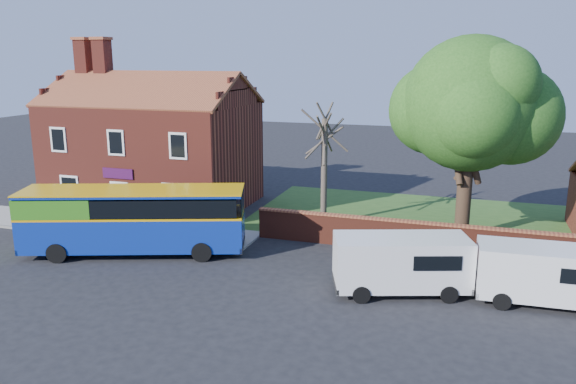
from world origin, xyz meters
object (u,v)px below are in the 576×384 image
(van_far, at_px, (548,273))
(bus, at_px, (127,217))
(large_tree, at_px, (472,108))
(van_near, at_px, (401,262))

(van_far, bearing_deg, bus, 177.29)
(bus, height_order, large_tree, large_tree)
(bus, distance_m, large_tree, 18.01)
(van_near, distance_m, large_tree, 10.24)
(van_far, relative_size, large_tree, 0.50)
(van_far, bearing_deg, van_near, -176.15)
(van_near, bearing_deg, large_tree, 56.14)
(bus, height_order, van_near, bus)
(bus, relative_size, van_far, 2.05)
(van_far, distance_m, large_tree, 10.03)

